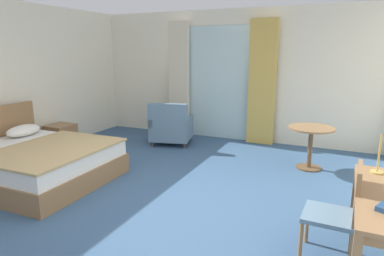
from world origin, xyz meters
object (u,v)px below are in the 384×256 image
(bed, at_px, (33,161))
(desk_chair, at_px, (340,209))
(armchair_by_window, at_px, (171,128))
(nightstand, at_px, (61,137))
(round_cafe_table, at_px, (311,138))

(bed, xyz_separation_m, desk_chair, (4.11, -0.31, 0.22))
(bed, height_order, armchair_by_window, bed)
(bed, xyz_separation_m, armchair_by_window, (0.92, 2.56, 0.06))
(nightstand, height_order, round_cafe_table, round_cafe_table)
(desk_chair, xyz_separation_m, round_cafe_table, (-0.47, 2.50, 0.00))
(desk_chair, bearing_deg, round_cafe_table, 100.74)
(bed, bearing_deg, round_cafe_table, 31.00)
(bed, bearing_deg, desk_chair, -4.31)
(desk_chair, relative_size, round_cafe_table, 1.29)
(bed, distance_m, armchair_by_window, 2.72)
(desk_chair, distance_m, round_cafe_table, 2.54)
(desk_chair, bearing_deg, armchair_by_window, 138.02)
(bed, distance_m, nightstand, 1.56)
(bed, xyz_separation_m, round_cafe_table, (3.64, 2.19, 0.23))
(desk_chair, xyz_separation_m, armchair_by_window, (-3.19, 2.87, -0.17))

